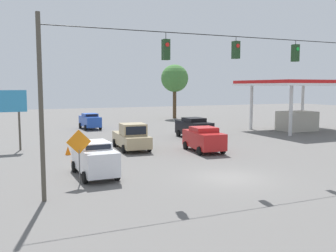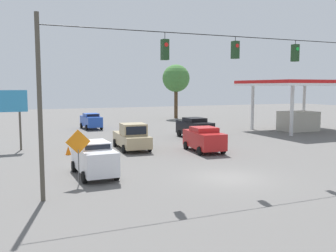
{
  "view_description": "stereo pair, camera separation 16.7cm",
  "coord_description": "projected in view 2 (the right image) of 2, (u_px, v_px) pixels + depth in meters",
  "views": [
    {
      "loc": [
        11.22,
        17.16,
        5.02
      ],
      "look_at": [
        1.01,
        -6.29,
        2.31
      ],
      "focal_mm": 40.0,
      "sensor_mm": 36.0,
      "label": 1
    },
    {
      "loc": [
        11.07,
        17.23,
        5.02
      ],
      "look_at": [
        1.01,
        -6.29,
        2.31
      ],
      "focal_mm": 40.0,
      "sensor_mm": 36.0,
      "label": 2
    }
  ],
  "objects": [
    {
      "name": "ground_plane",
      "position": [
        230.0,
        178.0,
        20.61
      ],
      "size": [
        140.0,
        140.0,
        0.0
      ],
      "primitive_type": "plane",
      "color": "#605E5B"
    },
    {
      "name": "overhead_signal_span",
      "position": [
        234.0,
        85.0,
        19.79
      ],
      "size": [
        19.86,
        0.38,
        8.14
      ],
      "color": "#4C473D",
      "rests_on": "ground_plane"
    },
    {
      "name": "sedan_black_oncoming_far",
      "position": [
        195.0,
        127.0,
        36.59
      ],
      "size": [
        2.19,
        4.64,
        1.98
      ],
      "color": "black",
      "rests_on": "ground_plane"
    },
    {
      "name": "pickup_truck_tan_withflow_mid",
      "position": [
        132.0,
        137.0,
        29.94
      ],
      "size": [
        2.47,
        5.36,
        2.12
      ],
      "color": "tan",
      "rests_on": "ground_plane"
    },
    {
      "name": "sedan_red_crossing_near",
      "position": [
        204.0,
        139.0,
        28.88
      ],
      "size": [
        2.38,
        4.4,
        1.91
      ],
      "color": "red",
      "rests_on": "ground_plane"
    },
    {
      "name": "sedan_blue_withflow_deep",
      "position": [
        91.0,
        121.0,
        44.39
      ],
      "size": [
        2.11,
        4.16,
        1.85
      ],
      "color": "#234CB2",
      "rests_on": "ground_plane"
    },
    {
      "name": "sedan_white_parked_shoulder",
      "position": [
        94.0,
        158.0,
        21.0
      ],
      "size": [
        2.01,
        4.52,
        1.96
      ],
      "color": "silver",
      "rests_on": "ground_plane"
    },
    {
      "name": "traffic_cone_nearest",
      "position": [
        87.0,
        172.0,
        20.62
      ],
      "size": [
        0.42,
        0.42,
        0.64
      ],
      "primitive_type": "cone",
      "color": "orange",
      "rests_on": "ground_plane"
    },
    {
      "name": "traffic_cone_second",
      "position": [
        79.0,
        163.0,
        22.97
      ],
      "size": [
        0.42,
        0.42,
        0.64
      ],
      "primitive_type": "cone",
      "color": "orange",
      "rests_on": "ground_plane"
    },
    {
      "name": "traffic_cone_third",
      "position": [
        74.0,
        157.0,
        25.19
      ],
      "size": [
        0.42,
        0.42,
        0.64
      ],
      "primitive_type": "cone",
      "color": "orange",
      "rests_on": "ground_plane"
    },
    {
      "name": "traffic_cone_fourth",
      "position": [
        68.0,
        150.0,
        27.58
      ],
      "size": [
        0.42,
        0.42,
        0.64
      ],
      "primitive_type": "cone",
      "color": "orange",
      "rests_on": "ground_plane"
    },
    {
      "name": "gas_station",
      "position": [
        299.0,
        94.0,
        42.17
      ],
      "size": [
        11.21,
        9.59,
        5.7
      ],
      "color": "red",
      "rests_on": "ground_plane"
    },
    {
      "name": "work_zone_sign",
      "position": [
        78.0,
        146.0,
        19.11
      ],
      "size": [
        1.27,
        0.06,
        2.84
      ],
      "color": "slate",
      "rests_on": "ground_plane"
    },
    {
      "name": "tree_horizon_left",
      "position": [
        176.0,
        79.0,
        58.65
      ],
      "size": [
        4.29,
        4.29,
        8.46
      ],
      "color": "#4C3823",
      "rests_on": "ground_plane"
    }
  ]
}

